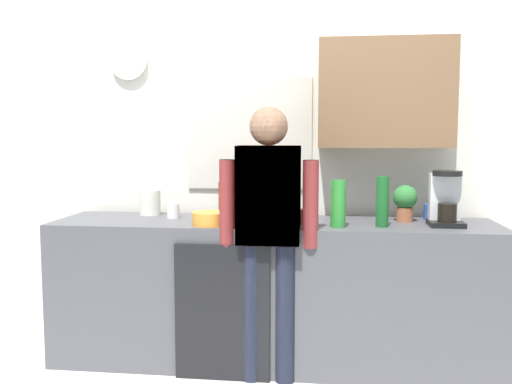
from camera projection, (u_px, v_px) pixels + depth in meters
ground_plane at (268, 380)px, 3.36m from camera, size 8.00×8.00×0.00m
kitchen_counter at (273, 292)px, 3.61m from camera, size 2.76×0.64×0.90m
dishwasher_panel at (222, 313)px, 3.32m from camera, size 0.56×0.02×0.81m
back_wall_assembly at (292, 147)px, 3.90m from camera, size 4.36×0.42×2.60m
coffee_maker at (446, 201)px, 3.40m from camera, size 0.20×0.20×0.33m
bottle_green_wine at (382, 202)px, 3.34m from camera, size 0.07×0.07×0.30m
bottle_clear_soda at (338, 204)px, 3.33m from camera, size 0.09×0.09×0.28m
bottle_olive_oil at (454, 200)px, 3.64m from camera, size 0.06×0.06×0.25m
bottle_red_vinegar at (270, 200)px, 3.78m from camera, size 0.06×0.06×0.22m
bottle_dark_sauce at (292, 206)px, 3.61m from camera, size 0.06×0.06×0.18m
bottle_amber_beer at (223, 199)px, 3.79m from camera, size 0.06×0.06×0.23m
cup_white_mug at (173, 211)px, 3.70m from camera, size 0.08×0.08×0.09m
cup_blue_mug at (430, 212)px, 3.64m from camera, size 0.08×0.08×0.10m
cup_terracotta_mug at (304, 217)px, 3.46m from camera, size 0.08×0.08×0.09m
mixing_bowl at (210, 219)px, 3.42m from camera, size 0.22×0.22×0.08m
potted_plant at (405, 201)px, 3.54m from camera, size 0.15×0.15×0.23m
dish_soap at (236, 208)px, 3.60m from camera, size 0.06×0.06×0.18m
storage_canister at (150, 202)px, 3.85m from camera, size 0.14×0.14×0.17m
person_at_sink at (268, 221)px, 3.26m from camera, size 0.57×0.22×1.60m
person_guest at (268, 221)px, 3.26m from camera, size 0.57×0.22×1.60m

